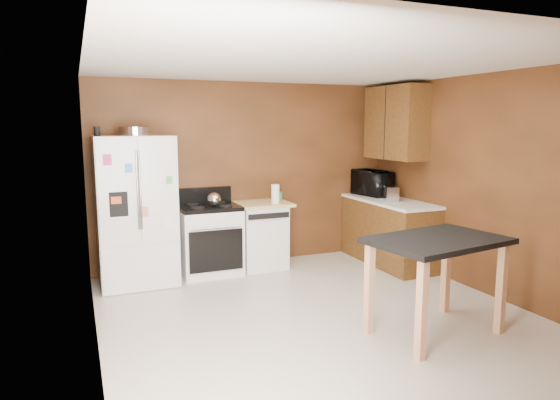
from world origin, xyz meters
TOP-DOWN VIEW (x-y plane):
  - floor at (0.00, 0.00)m, footprint 4.50×4.50m
  - ceiling at (0.00, 0.00)m, footprint 4.50×4.50m
  - wall_back at (0.00, 2.25)m, footprint 4.20×0.00m
  - wall_front at (0.00, -2.25)m, footprint 4.20×0.00m
  - wall_left at (-2.10, 0.00)m, footprint 0.00×4.50m
  - wall_right at (2.10, 0.00)m, footprint 0.00×4.50m
  - roasting_pan at (-1.51, 1.92)m, footprint 0.41×0.41m
  - pen_cup at (-1.95, 1.73)m, footprint 0.07×0.07m
  - kettle at (-0.59, 1.82)m, footprint 0.18×0.18m
  - paper_towel at (0.24, 1.80)m, footprint 0.14×0.14m
  - green_canister at (0.37, 2.03)m, footprint 0.13×0.13m
  - toaster at (1.76, 1.36)m, footprint 0.26×0.32m
  - microwave at (1.81, 1.91)m, footprint 0.50×0.66m
  - refrigerator at (-1.55, 1.86)m, footprint 0.90×0.80m
  - gas_range at (-0.64, 1.92)m, footprint 0.76×0.68m
  - dishwasher at (0.08, 1.95)m, footprint 0.78×0.63m
  - right_cabinets at (1.84, 1.48)m, footprint 0.63×1.58m
  - island at (0.82, -0.72)m, footprint 1.33×0.99m

SIDE VIEW (x-z plane):
  - floor at x=0.00m, z-range 0.00..0.00m
  - dishwasher at x=0.08m, z-range 0.01..0.90m
  - gas_range at x=-0.64m, z-range -0.09..1.01m
  - island at x=0.82m, z-range 0.31..1.22m
  - refrigerator at x=-1.55m, z-range 0.00..1.80m
  - right_cabinets at x=1.84m, z-range -0.32..2.13m
  - green_canister at x=0.37m, z-range 0.89..1.01m
  - kettle at x=-0.59m, z-range 0.90..1.08m
  - toaster at x=1.76m, z-range 0.90..1.10m
  - paper_towel at x=0.24m, z-range 0.89..1.14m
  - microwave at x=1.81m, z-range 0.90..1.23m
  - wall_back at x=0.00m, z-range -0.85..3.35m
  - wall_front at x=0.00m, z-range -0.85..3.35m
  - wall_left at x=-2.10m, z-range -1.00..3.50m
  - wall_right at x=2.10m, z-range -1.00..3.50m
  - roasting_pan at x=-1.51m, z-range 1.80..1.90m
  - pen_cup at x=-1.95m, z-range 1.80..1.91m
  - ceiling at x=0.00m, z-range 2.50..2.50m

